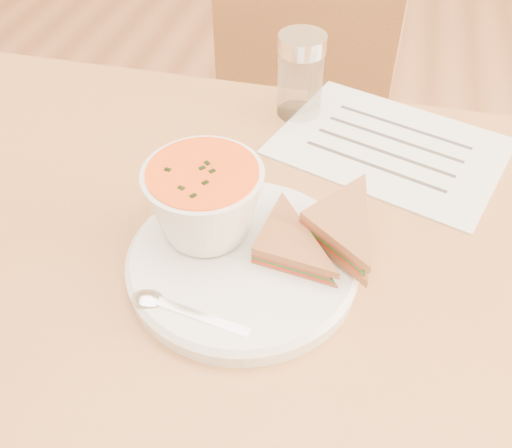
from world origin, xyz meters
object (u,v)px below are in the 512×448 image
(condiment_shaker, at_px, (300,76))
(plate, at_px, (243,262))
(dining_table, at_px, (237,407))
(soup_bowl, at_px, (205,204))
(chair_far, at_px, (272,170))

(condiment_shaker, bearing_deg, plate, -90.78)
(dining_table, distance_m, condiment_shaker, 0.52)
(soup_bowl, bearing_deg, condiment_shaker, 79.71)
(dining_table, xyz_separation_m, soup_bowl, (-0.03, 0.00, 0.44))
(plate, bearing_deg, soup_bowl, 150.76)
(plate, bearing_deg, chair_far, 98.30)
(soup_bowl, distance_m, condiment_shaker, 0.29)
(dining_table, relative_size, plate, 3.96)
(chair_far, relative_size, soup_bowl, 7.00)
(dining_table, bearing_deg, soup_bowl, 176.67)
(dining_table, xyz_separation_m, condiment_shaker, (0.03, 0.29, 0.44))
(plate, bearing_deg, condiment_shaker, 89.22)
(soup_bowl, relative_size, condiment_shaker, 1.06)
(dining_table, bearing_deg, plate, -48.27)
(dining_table, xyz_separation_m, chair_far, (-0.06, 0.51, 0.07))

